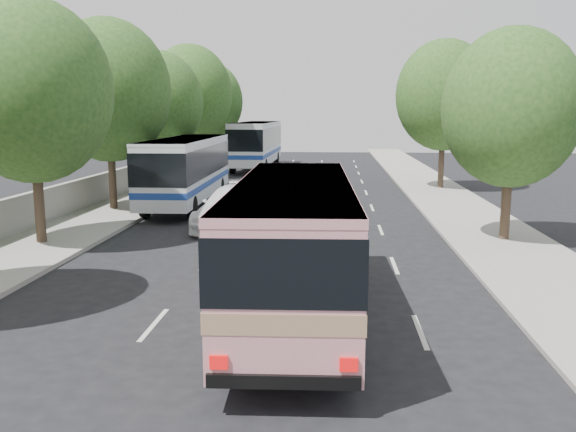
# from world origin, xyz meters

# --- Properties ---
(ground) EXTENTS (120.00, 120.00, 0.00)m
(ground) POSITION_xyz_m (0.00, 0.00, 0.00)
(ground) COLOR black
(ground) RESTS_ON ground
(sidewalk_left) EXTENTS (4.00, 90.00, 0.15)m
(sidewalk_left) POSITION_xyz_m (-8.50, 20.00, 0.07)
(sidewalk_left) COLOR #9E998E
(sidewalk_left) RESTS_ON ground
(sidewalk_right) EXTENTS (4.00, 90.00, 0.12)m
(sidewalk_right) POSITION_xyz_m (8.50, 20.00, 0.06)
(sidewalk_right) COLOR #9E998E
(sidewalk_right) RESTS_ON ground
(low_wall) EXTENTS (0.30, 90.00, 1.50)m
(low_wall) POSITION_xyz_m (-10.30, 20.00, 0.90)
(low_wall) COLOR #9E998E
(low_wall) RESTS_ON sidewalk_left
(tree_left_b) EXTENTS (5.70, 5.70, 8.88)m
(tree_left_b) POSITION_xyz_m (-8.42, 5.94, 5.82)
(tree_left_b) COLOR #38281E
(tree_left_b) RESTS_ON ground
(tree_left_c) EXTENTS (6.00, 6.00, 9.35)m
(tree_left_c) POSITION_xyz_m (-8.62, 13.94, 6.12)
(tree_left_c) COLOR #38281E
(tree_left_c) RESTS_ON ground
(tree_left_d) EXTENTS (5.52, 5.52, 8.60)m
(tree_left_d) POSITION_xyz_m (-8.52, 21.94, 5.63)
(tree_left_d) COLOR #38281E
(tree_left_d) RESTS_ON ground
(tree_left_e) EXTENTS (6.30, 6.30, 9.82)m
(tree_left_e) POSITION_xyz_m (-8.42, 29.94, 6.43)
(tree_left_e) COLOR #38281E
(tree_left_e) RESTS_ON ground
(tree_left_f) EXTENTS (5.88, 5.88, 9.16)m
(tree_left_f) POSITION_xyz_m (-8.62, 37.94, 6.00)
(tree_left_f) COLOR #38281E
(tree_left_f) RESTS_ON ground
(tree_right_near) EXTENTS (5.10, 5.10, 7.95)m
(tree_right_near) POSITION_xyz_m (8.78, 7.94, 5.20)
(tree_right_near) COLOR #38281E
(tree_right_near) RESTS_ON ground
(tree_right_far) EXTENTS (6.00, 6.00, 9.35)m
(tree_right_far) POSITION_xyz_m (9.08, 23.94, 6.12)
(tree_right_far) COLOR #38281E
(tree_right_far) RESTS_ON ground
(pink_bus) EXTENTS (2.95, 10.34, 3.27)m
(pink_bus) POSITION_xyz_m (1.30, -1.08, 2.04)
(pink_bus) COLOR #D0868B
(pink_bus) RESTS_ON ground
(pink_taxi) EXTENTS (1.87, 4.05, 1.35)m
(pink_taxi) POSITION_xyz_m (1.00, 10.70, 0.67)
(pink_taxi) COLOR #F31572
(pink_taxi) RESTS_ON ground
(white_pickup) EXTENTS (3.14, 6.20, 1.73)m
(white_pickup) POSITION_xyz_m (-2.00, 10.18, 0.86)
(white_pickup) COLOR white
(white_pickup) RESTS_ON ground
(tour_coach_front) EXTENTS (2.80, 11.84, 3.53)m
(tour_coach_front) POSITION_xyz_m (-5.45, 16.08, 2.12)
(tour_coach_front) COLOR silver
(tour_coach_front) RESTS_ON ground
(tour_coach_rear) EXTENTS (3.07, 13.42, 4.00)m
(tour_coach_rear) POSITION_xyz_m (-4.50, 37.42, 2.41)
(tour_coach_rear) COLOR silver
(tour_coach_rear) RESTS_ON ground
(taxi_roof_sign) EXTENTS (0.56, 0.22, 0.18)m
(taxi_roof_sign) POSITION_xyz_m (1.00, 10.70, 1.44)
(taxi_roof_sign) COLOR silver
(taxi_roof_sign) RESTS_ON pink_taxi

